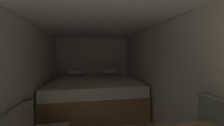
{
  "coord_description": "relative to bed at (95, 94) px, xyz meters",
  "views": [
    {
      "loc": [
        -0.15,
        -0.55,
        1.43
      ],
      "look_at": [
        0.35,
        2.41,
        1.26
      ],
      "focal_mm": 22.04,
      "sensor_mm": 36.0,
      "label": 1
    }
  ],
  "objects": [
    {
      "name": "wall_right",
      "position": [
        1.2,
        -1.42,
        0.61
      ],
      "size": [
        0.05,
        4.93,
        2.02
      ],
      "primitive_type": "cube",
      "color": "beige",
      "rests_on": "ground"
    },
    {
      "name": "bed",
      "position": [
        0.0,
        0.0,
        0.0
      ],
      "size": [
        2.24,
        2.01,
        0.98
      ],
      "color": "olive",
      "rests_on": "ground"
    },
    {
      "name": "wall_left",
      "position": [
        -1.2,
        -1.42,
        0.61
      ],
      "size": [
        0.05,
        4.93,
        2.02
      ],
      "primitive_type": "cube",
      "color": "beige",
      "rests_on": "ground"
    },
    {
      "name": "wall_back",
      "position": [
        0.0,
        1.06,
        0.61
      ],
      "size": [
        2.46,
        0.05,
        2.02
      ],
      "primitive_type": "cube",
      "color": "beige",
      "rests_on": "ground"
    },
    {
      "name": "ceiling_slab",
      "position": [
        0.0,
        -1.42,
        1.65
      ],
      "size": [
        2.46,
        4.93,
        0.05
      ],
      "primitive_type": "cube",
      "color": "white",
      "rests_on": "wall_left"
    }
  ]
}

